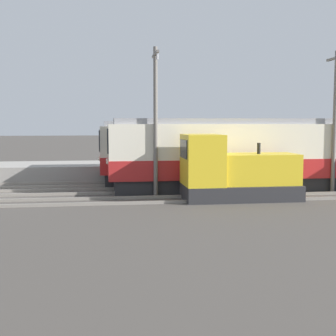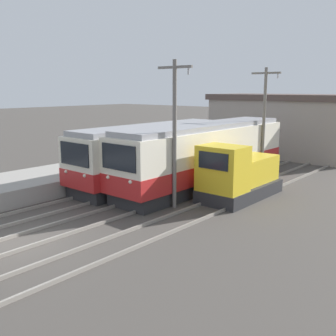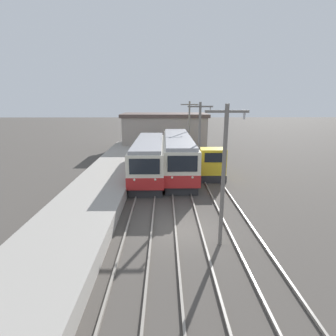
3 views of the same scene
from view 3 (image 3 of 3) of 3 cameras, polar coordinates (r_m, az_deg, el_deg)
ground_plane at (r=15.45m, az=3.63°, el=-13.35°), size 200.00×200.00×0.00m
platform_left at (r=16.04m, az=-19.69°, el=-11.30°), size 4.50×54.00×0.92m
track_left at (r=15.45m, az=-6.29°, el=-13.13°), size 1.54×60.00×0.14m
track_center at (r=15.43m, az=4.39°, el=-13.10°), size 1.54×60.00×0.14m
track_right at (r=15.98m, az=15.44°, el=-12.61°), size 1.54×60.00×0.14m
commuter_train_left at (r=24.99m, az=-4.12°, el=1.72°), size 2.84×11.83×3.60m
commuter_train_center at (r=26.49m, az=2.13°, el=2.62°), size 2.84×14.11×3.74m
shunting_locomotive at (r=25.70m, az=8.96°, el=0.86°), size 2.40×5.34×3.00m
catenary_mast_near at (r=12.84m, az=12.04°, el=-0.96°), size 2.00×0.20×7.08m
catenary_mast_mid at (r=21.59m, az=6.83°, el=5.51°), size 2.00×0.20×7.08m
catenary_mast_far at (r=30.52m, az=4.62°, el=8.22°), size 2.00×0.20×7.08m
station_building at (r=39.87m, az=-0.71°, el=8.03°), size 12.60×6.30×5.29m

